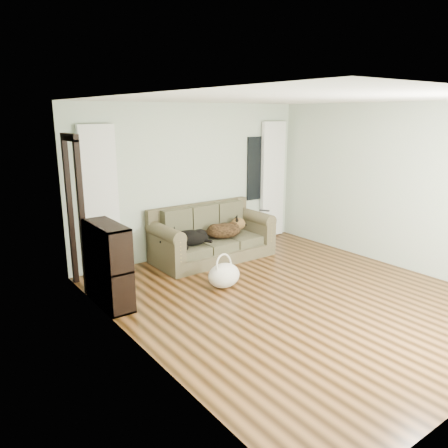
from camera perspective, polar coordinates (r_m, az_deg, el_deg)
floor at (r=6.10m, az=8.98°, el=-9.36°), size 5.00×5.00×0.00m
ceiling at (r=5.60m, az=10.04°, el=15.83°), size 5.00×5.00×0.00m
wall_back at (r=7.63m, az=-4.09°, el=5.75°), size 4.50×0.04×2.60m
wall_left at (r=4.42m, az=-11.40°, el=-0.80°), size 0.04×5.00×2.60m
wall_right at (r=7.47m, az=21.70°, el=4.58°), size 0.04×5.00×2.60m
curtain_left at (r=6.84m, az=-15.83°, el=2.97°), size 0.55×0.08×2.25m
curtain_right at (r=8.68m, az=6.36°, el=5.73°), size 0.55×0.08×2.25m
window_pane at (r=8.45m, az=4.41°, el=7.26°), size 0.50×0.03×1.20m
door_casing at (r=6.36m, az=-18.77°, el=1.00°), size 0.07×0.60×2.10m
sofa at (r=7.41m, az=-1.47°, el=-1.21°), size 2.03×0.88×0.83m
dog_black_lab at (r=7.07m, az=-4.70°, el=-1.76°), size 0.72×0.65×0.25m
dog_shepherd at (r=7.49m, az=0.16°, el=-0.71°), size 0.74×0.62×0.28m
tv_remote at (r=7.88m, az=5.31°, el=1.77°), size 0.14×0.20×0.02m
tote_bag at (r=6.28m, az=-0.01°, el=-6.89°), size 0.52×0.42×0.35m
bookshelf at (r=5.82m, az=-14.84°, el=-5.58°), size 0.38×0.89×1.09m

